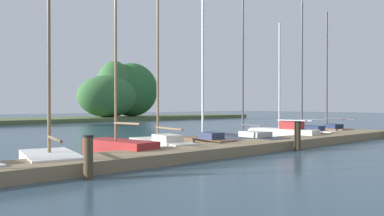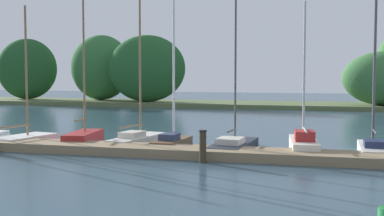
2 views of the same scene
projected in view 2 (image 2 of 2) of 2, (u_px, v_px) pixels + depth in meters
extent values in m
cube|color=#847051|center=(110.00, 148.00, 20.75)|extent=(28.20, 1.80, 0.35)
cube|color=#56663D|center=(244.00, 104.00, 50.14)|extent=(66.79, 8.00, 0.40)
ellipsoid|color=#1E4C23|center=(27.00, 69.00, 56.38)|extent=(7.19, 3.45, 6.58)
ellipsoid|color=#2D6633|center=(101.00, 67.00, 54.91)|extent=(6.73, 4.30, 6.87)
ellipsoid|color=#386B38|center=(384.00, 78.00, 45.13)|extent=(7.21, 4.60, 4.74)
ellipsoid|color=#235628|center=(146.00, 69.00, 50.88)|extent=(7.98, 3.14, 6.57)
cube|color=white|center=(24.00, 140.00, 23.11)|extent=(1.94, 3.14, 0.41)
cube|color=white|center=(45.00, 137.00, 24.28)|extent=(0.89, 0.87, 0.35)
cylinder|color=#7F6647|center=(26.00, 71.00, 23.11)|extent=(0.10, 0.10, 5.78)
cylinder|color=#7F6647|center=(13.00, 127.00, 22.53)|extent=(0.45, 1.82, 0.09)
cube|color=maroon|center=(83.00, 139.00, 22.94)|extent=(1.49, 3.02, 0.59)
cube|color=maroon|center=(92.00, 136.00, 24.23)|extent=(0.68, 0.81, 0.50)
cylinder|color=#7F6647|center=(84.00, 50.00, 22.90)|extent=(0.09, 0.09, 7.28)
cylinder|color=#7F6647|center=(80.00, 120.00, 22.52)|extent=(0.29, 1.28, 0.08)
cube|color=silver|center=(137.00, 141.00, 22.99)|extent=(1.50, 3.92, 0.40)
cube|color=silver|center=(155.00, 137.00, 24.57)|extent=(0.68, 1.02, 0.34)
cube|color=beige|center=(132.00, 134.00, 22.53)|extent=(0.91, 1.23, 0.26)
cylinder|color=#7F6647|center=(140.00, 65.00, 23.03)|extent=(0.10, 0.10, 6.27)
cylinder|color=#7F6647|center=(131.00, 126.00, 22.40)|extent=(0.32, 1.94, 0.08)
cube|color=brown|center=(172.00, 144.00, 21.87)|extent=(1.03, 2.77, 0.41)
cube|color=brown|center=(182.00, 141.00, 23.05)|extent=(0.54, 0.70, 0.35)
cube|color=#2D3856|center=(169.00, 137.00, 21.53)|extent=(0.73, 0.85, 0.27)
cylinder|color=silver|center=(174.00, 65.00, 21.85)|extent=(0.10, 0.10, 6.24)
cube|color=#232833|center=(233.00, 147.00, 21.17)|extent=(1.50, 4.01, 0.37)
cube|color=#232833|center=(243.00, 142.00, 22.85)|extent=(0.76, 1.02, 0.31)
cube|color=beige|center=(230.00, 141.00, 20.68)|extent=(1.03, 1.23, 0.24)
cylinder|color=#4C4C51|center=(235.00, 65.00, 21.23)|extent=(0.09, 0.09, 6.33)
cylinder|color=#4C4C51|center=(232.00, 131.00, 20.88)|extent=(0.14, 1.22, 0.07)
cube|color=silver|center=(304.00, 147.00, 20.39)|extent=(1.43, 3.52, 0.59)
cube|color=silver|center=(301.00, 142.00, 21.91)|extent=(0.65, 0.92, 0.50)
cube|color=maroon|center=(305.00, 136.00, 19.94)|extent=(0.87, 1.12, 0.38)
cylinder|color=#B7B7BC|center=(304.00, 70.00, 20.45)|extent=(0.09, 0.09, 5.42)
cylinder|color=#B7B7BC|center=(305.00, 130.00, 19.79)|extent=(0.31, 1.82, 0.07)
cube|color=silver|center=(373.00, 150.00, 20.06)|extent=(1.08, 3.55, 0.39)
cube|color=silver|center=(370.00, 145.00, 21.60)|extent=(0.57, 0.89, 0.33)
cube|color=#1E2847|center=(374.00, 144.00, 19.61)|extent=(0.78, 1.07, 0.26)
cylinder|color=#4C4C51|center=(375.00, 51.00, 20.07)|extent=(0.11, 0.11, 7.28)
cylinder|color=#4C4C51|center=(375.00, 132.00, 19.58)|extent=(0.09, 1.58, 0.06)
cylinder|color=#3D3323|center=(203.00, 147.00, 18.39)|extent=(0.25, 0.25, 1.13)
cylinder|color=black|center=(203.00, 131.00, 18.35)|extent=(0.29, 0.29, 0.04)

